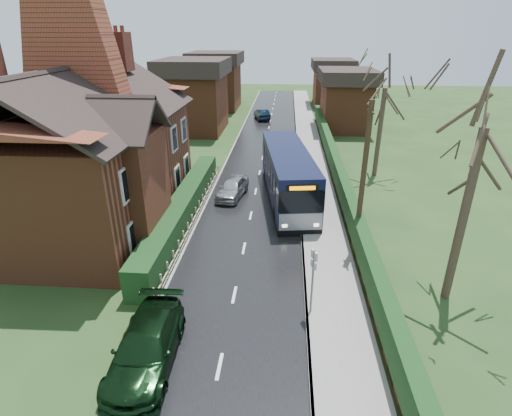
# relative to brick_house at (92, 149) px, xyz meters

# --- Properties ---
(ground) EXTENTS (140.00, 140.00, 0.00)m
(ground) POSITION_rel_brick_house_xyz_m (8.73, -4.78, -4.38)
(ground) COLOR #314D21
(ground) RESTS_ON ground
(road) EXTENTS (6.00, 100.00, 0.02)m
(road) POSITION_rel_brick_house_xyz_m (8.73, 5.22, -4.37)
(road) COLOR black
(road) RESTS_ON ground
(pavement) EXTENTS (2.50, 100.00, 0.14)m
(pavement) POSITION_rel_brick_house_xyz_m (12.98, 5.22, -4.31)
(pavement) COLOR slate
(pavement) RESTS_ON ground
(kerb_right) EXTENTS (0.12, 100.00, 0.14)m
(kerb_right) POSITION_rel_brick_house_xyz_m (11.78, 5.22, -4.31)
(kerb_right) COLOR gray
(kerb_right) RESTS_ON ground
(kerb_left) EXTENTS (0.12, 100.00, 0.10)m
(kerb_left) POSITION_rel_brick_house_xyz_m (5.68, 5.22, -4.33)
(kerb_left) COLOR gray
(kerb_left) RESTS_ON ground
(front_hedge) EXTENTS (1.20, 16.00, 1.60)m
(front_hedge) POSITION_rel_brick_house_xyz_m (4.83, 0.22, -3.58)
(front_hedge) COLOR #143213
(front_hedge) RESTS_ON ground
(picket_fence) EXTENTS (0.10, 16.00, 0.90)m
(picket_fence) POSITION_rel_brick_house_xyz_m (5.58, 0.22, -3.93)
(picket_fence) COLOR tan
(picket_fence) RESTS_ON ground
(right_wall_hedge) EXTENTS (0.60, 50.00, 1.80)m
(right_wall_hedge) POSITION_rel_brick_house_xyz_m (14.53, 5.22, -3.36)
(right_wall_hedge) COLOR brown
(right_wall_hedge) RESTS_ON ground
(brick_house) EXTENTS (9.30, 14.60, 10.30)m
(brick_house) POSITION_rel_brick_house_xyz_m (0.00, 0.00, 0.00)
(brick_house) COLOR brown
(brick_house) RESTS_ON ground
(bus) EXTENTS (3.97, 11.16, 3.32)m
(bus) POSITION_rel_brick_house_xyz_m (10.94, 4.13, -2.73)
(bus) COLOR black
(bus) RESTS_ON ground
(car_silver) EXTENTS (2.18, 4.05, 1.31)m
(car_silver) POSITION_rel_brick_house_xyz_m (7.23, 4.21, -3.72)
(car_silver) COLOR #BDBBC1
(car_silver) RESTS_ON ground
(car_green) EXTENTS (2.16, 4.91, 1.40)m
(car_green) POSITION_rel_brick_house_xyz_m (6.27, -10.78, -3.67)
(car_green) COLOR black
(car_green) RESTS_ON ground
(car_distant) EXTENTS (2.40, 4.16, 1.30)m
(car_distant) POSITION_rel_brick_house_xyz_m (7.63, 29.74, -3.73)
(car_distant) COLOR black
(car_distant) RESTS_ON ground
(bus_stop_sign) EXTENTS (0.24, 0.43, 2.95)m
(bus_stop_sign) POSITION_rel_brick_house_xyz_m (11.93, -7.78, -2.43)
(bus_stop_sign) COLOR slate
(bus_stop_sign) RESTS_ON ground
(telegraph_pole) EXTENTS (0.26, 0.98, 7.59)m
(telegraph_pole) POSITION_rel_brick_house_xyz_m (14.53, -2.22, -0.54)
(telegraph_pole) COLOR black
(telegraph_pole) RESTS_ON ground
(tree_right_near) EXTENTS (4.82, 4.82, 10.41)m
(tree_right_near) POSITION_rel_brick_house_xyz_m (17.73, -6.18, 3.40)
(tree_right_near) COLOR #3C2D23
(tree_right_near) RESTS_ON ground
(tree_right_far) EXTENTS (4.88, 4.88, 9.43)m
(tree_right_far) POSITION_rel_brick_house_xyz_m (17.73, 9.45, 2.67)
(tree_right_far) COLOR #3D2F24
(tree_right_far) RESTS_ON ground
(tree_house_side) EXTENTS (4.91, 4.91, 11.16)m
(tree_house_side) POSITION_rel_brick_house_xyz_m (-4.19, 10.06, 3.96)
(tree_house_side) COLOR #382921
(tree_house_side) RESTS_ON ground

